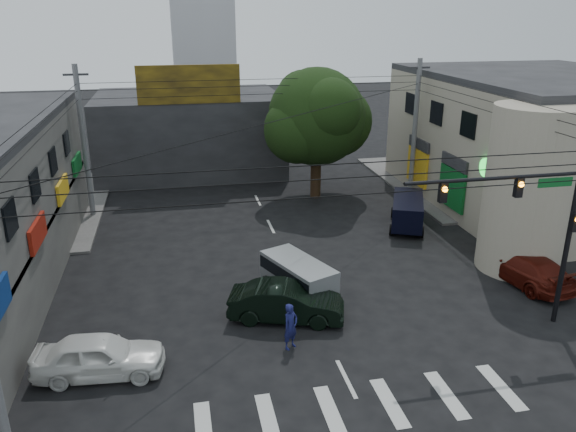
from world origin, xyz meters
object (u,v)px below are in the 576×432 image
object	(u,v)px
dark_sedan	(287,302)
white_compact	(99,356)
traffic_officer	(291,326)
traffic_gantry	(534,213)
street_tree	(317,117)
silver_minivan	(298,278)
navy_van	(407,213)
utility_pole_far_left	(84,144)
utility_pole_far_right	(415,129)
maroon_sedan	(525,268)

from	to	relation	value
dark_sedan	white_compact	distance (m)	7.49
traffic_officer	traffic_gantry	bearing A→B (deg)	-37.38
street_tree	silver_minivan	xyz separation A→B (m)	(-4.29, -13.68, -4.64)
traffic_gantry	traffic_officer	world-z (taller)	traffic_gantry
traffic_gantry	navy_van	bearing A→B (deg)	89.89
utility_pole_far_left	dark_sedan	xyz separation A→B (m)	(9.28, -14.63, -3.82)
traffic_gantry	dark_sedan	distance (m)	10.19
utility_pole_far_right	maroon_sedan	distance (m)	14.08
utility_pole_far_left	traffic_officer	world-z (taller)	utility_pole_far_left
utility_pole_far_right	silver_minivan	distance (m)	17.07
dark_sedan	street_tree	bearing A→B (deg)	-1.10
white_compact	traffic_officer	world-z (taller)	traffic_officer
dark_sedan	traffic_gantry	bearing A→B (deg)	-87.35
white_compact	navy_van	bearing A→B (deg)	-49.80
white_compact	street_tree	bearing A→B (deg)	-29.18
street_tree	traffic_gantry	size ratio (longest dim) A/B	1.21
navy_van	traffic_officer	size ratio (longest dim) A/B	2.59
dark_sedan	white_compact	xyz separation A→B (m)	(-7.10, -2.37, -0.02)
utility_pole_far_left	maroon_sedan	world-z (taller)	utility_pole_far_left
street_tree	dark_sedan	xyz separation A→B (m)	(-5.22, -15.63, -4.70)
traffic_gantry	white_compact	xyz separation A→B (m)	(-16.14, 0.00, -4.07)
traffic_gantry	navy_van	xyz separation A→B (m)	(0.02, 11.32, -3.95)
utility_pole_far_right	silver_minivan	world-z (taller)	utility_pole_far_right
street_tree	silver_minivan	size ratio (longest dim) A/B	2.08
utility_pole_far_right	dark_sedan	size ratio (longest dim) A/B	1.85
silver_minivan	navy_van	xyz separation A→B (m)	(8.13, 7.00, 0.06)
traffic_gantry	maroon_sedan	bearing A→B (deg)	53.78
street_tree	silver_minivan	bearing A→B (deg)	-107.39
white_compact	traffic_gantry	bearing A→B (deg)	-84.81
dark_sedan	silver_minivan	size ratio (longest dim) A/B	1.19
white_compact	maroon_sedan	world-z (taller)	white_compact
street_tree	traffic_gantry	world-z (taller)	street_tree
navy_van	traffic_gantry	bearing A→B (deg)	-156.74
street_tree	white_compact	distance (m)	22.32
white_compact	traffic_officer	size ratio (longest dim) A/B	2.52
dark_sedan	navy_van	world-z (taller)	navy_van
utility_pole_far_left	utility_pole_far_right	world-z (taller)	same
traffic_gantry	navy_van	distance (m)	11.99
street_tree	dark_sedan	bearing A→B (deg)	-108.46
street_tree	traffic_officer	xyz separation A→B (m)	(-5.48, -17.71, -4.56)
dark_sedan	maroon_sedan	world-z (taller)	dark_sedan
white_compact	maroon_sedan	xyz separation A→B (m)	(18.68, 3.46, -0.03)
utility_pole_far_left	dark_sedan	bearing A→B (deg)	-57.61
utility_pole_far_left	traffic_officer	xyz separation A→B (m)	(9.02, -16.71, -3.69)
traffic_gantry	dark_sedan	size ratio (longest dim) A/B	1.45
traffic_gantry	utility_pole_far_left	distance (m)	25.00
street_tree	utility_pole_far_left	xyz separation A→B (m)	(-14.50, -1.00, -0.87)
utility_pole_far_right	white_compact	distance (m)	25.65
street_tree	dark_sedan	size ratio (longest dim) A/B	1.75
white_compact	silver_minivan	xyz separation A→B (m)	(8.03, 4.32, 0.07)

